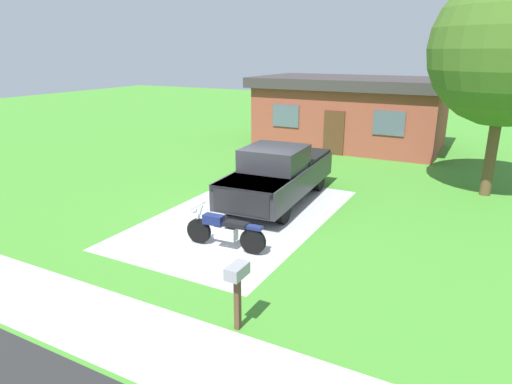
# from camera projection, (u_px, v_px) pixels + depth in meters

# --- Properties ---
(ground_plane) EXTENTS (80.00, 80.00, 0.00)m
(ground_plane) POSITION_uv_depth(u_px,v_px,m) (243.00, 216.00, 13.44)
(ground_plane) COLOR #428B2C
(driveway_pad) EXTENTS (4.71, 7.95, 0.01)m
(driveway_pad) POSITION_uv_depth(u_px,v_px,m) (243.00, 216.00, 13.44)
(driveway_pad) COLOR #B1B1B1
(driveway_pad) RESTS_ON ground
(sidewalk_strip) EXTENTS (36.00, 1.80, 0.01)m
(sidewalk_strip) POSITION_uv_depth(u_px,v_px,m) (85.00, 316.00, 8.40)
(sidewalk_strip) COLOR #B9B9B4
(sidewalk_strip) RESTS_ON ground
(motorcycle) EXTENTS (2.21, 0.70, 1.09)m
(motorcycle) POSITION_uv_depth(u_px,v_px,m) (224.00, 231.00, 11.17)
(motorcycle) COLOR black
(motorcycle) RESTS_ON ground
(pickup_truck) EXTENTS (2.33, 5.73, 1.90)m
(pickup_truck) POSITION_uv_depth(u_px,v_px,m) (280.00, 173.00, 14.61)
(pickup_truck) COLOR black
(pickup_truck) RESTS_ON ground
(mailbox) EXTENTS (0.26, 0.48, 1.26)m
(mailbox) POSITION_uv_depth(u_px,v_px,m) (237.00, 280.00, 7.73)
(mailbox) COLOR #4C3823
(mailbox) RESTS_ON ground
(shade_tree) EXTENTS (4.89, 4.89, 7.28)m
(shade_tree) POSITION_uv_depth(u_px,v_px,m) (508.00, 49.00, 14.03)
(shade_tree) COLOR brown
(shade_tree) RESTS_ON ground
(neighbor_house) EXTENTS (9.60, 5.60, 3.50)m
(neighbor_house) POSITION_uv_depth(u_px,v_px,m) (350.00, 111.00, 23.06)
(neighbor_house) COLOR brown
(neighbor_house) RESTS_ON ground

